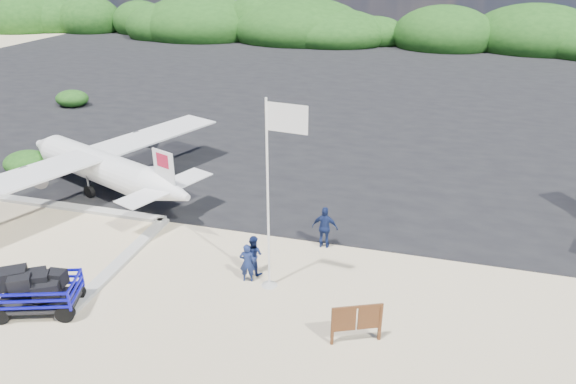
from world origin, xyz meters
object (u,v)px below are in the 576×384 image
(signboard, at_px, (355,341))
(crew_c, at_px, (325,228))
(flagpole, at_px, (269,285))
(aircraft_small, at_px, (288,81))
(baggage_cart, at_px, (41,311))
(aircraft_large, at_px, (532,116))
(crew_b, at_px, (253,254))
(crew_a, at_px, (247,263))

(signboard, xyz_separation_m, crew_c, (-2.02, 5.20, 0.88))
(flagpole, relative_size, aircraft_small, 0.94)
(baggage_cart, height_order, aircraft_large, aircraft_large)
(aircraft_large, bearing_deg, crew_b, 83.39)
(crew_a, xyz_separation_m, aircraft_small, (-6.81, 30.67, -0.75))
(flagpole, distance_m, crew_a, 1.13)
(baggage_cart, distance_m, flagpole, 7.63)
(signboard, xyz_separation_m, crew_b, (-4.18, 2.75, 0.76))
(crew_a, height_order, aircraft_small, crew_a)
(baggage_cart, distance_m, crew_b, 7.30)
(aircraft_small, bearing_deg, crew_b, 71.62)
(flagpole, xyz_separation_m, aircraft_small, (-7.65, 30.74, 0.00))
(crew_c, height_order, aircraft_small, crew_c)
(baggage_cart, relative_size, flagpole, 0.42)
(crew_a, bearing_deg, crew_c, -138.22)
(baggage_cart, distance_m, crew_c, 10.48)
(crew_b, height_order, crew_c, crew_c)
(baggage_cart, relative_size, signboard, 1.70)
(crew_a, xyz_separation_m, crew_b, (0.05, 0.57, 0.01))
(crew_a, distance_m, crew_b, 0.57)
(crew_c, bearing_deg, baggage_cart, 38.16)
(crew_a, height_order, aircraft_large, aircraft_large)
(signboard, xyz_separation_m, aircraft_small, (-11.03, 32.85, 0.00))
(crew_c, relative_size, aircraft_small, 0.24)
(baggage_cart, distance_m, aircraft_large, 33.97)
(crew_a, relative_size, aircraft_small, 0.21)
(signboard, height_order, crew_b, crew_b)
(flagpole, bearing_deg, crew_b, 141.15)
(flagpole, xyz_separation_m, aircraft_large, (12.22, 24.74, 0.00))
(signboard, distance_m, crew_a, 4.81)
(signboard, distance_m, crew_c, 5.64)
(crew_b, bearing_deg, signboard, 169.26)
(crew_b, height_order, aircraft_small, crew_b)
(aircraft_large, bearing_deg, aircraft_small, 4.96)
(flagpole, bearing_deg, crew_a, 175.24)
(crew_b, relative_size, crew_c, 0.87)
(crew_c, bearing_deg, signboard, 111.24)
(signboard, height_order, crew_c, crew_c)
(crew_b, relative_size, aircraft_large, 0.11)
(signboard, height_order, aircraft_small, aircraft_small)
(crew_a, bearing_deg, flagpole, 163.13)
(baggage_cart, xyz_separation_m, aircraft_small, (-0.80, 34.11, 0.00))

